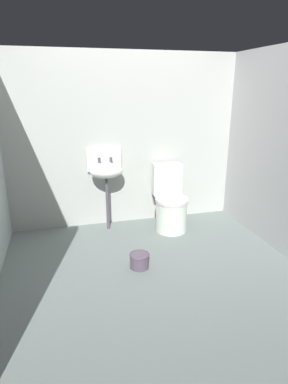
# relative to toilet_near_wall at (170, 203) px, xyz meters

# --- Properties ---
(ground_plane) EXTENTS (3.26, 2.91, 0.08)m
(ground_plane) POSITION_rel_toilet_near_wall_xyz_m (-0.49, -0.91, -0.36)
(ground_plane) COLOR slate
(wall_back) EXTENTS (3.26, 0.10, 2.11)m
(wall_back) POSITION_rel_toilet_near_wall_xyz_m (-0.49, 0.40, 0.73)
(wall_back) COLOR #AFB2AC
(wall_back) RESTS_ON ground
(toilet_near_wall) EXTENTS (0.44, 0.63, 0.78)m
(toilet_near_wall) POSITION_rel_toilet_near_wall_xyz_m (0.00, 0.00, 0.00)
(toilet_near_wall) COLOR silver
(toilet_near_wall) RESTS_ON ground
(sink) EXTENTS (0.42, 0.35, 0.99)m
(sink) POSITION_rel_toilet_near_wall_xyz_m (-0.76, 0.19, 0.43)
(sink) COLOR #534757
(sink) RESTS_ON ground
(bucket) EXTENTS (0.20, 0.20, 0.15)m
(bucket) POSITION_rel_toilet_near_wall_xyz_m (-0.60, -0.83, -0.24)
(bucket) COLOR #534757
(bucket) RESTS_ON ground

